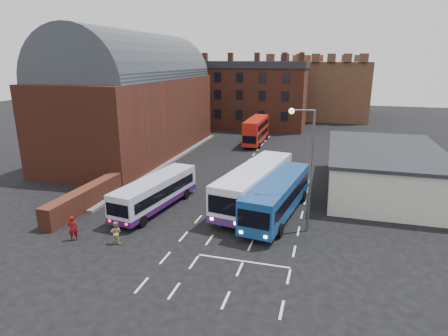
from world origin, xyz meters
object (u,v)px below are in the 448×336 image
(bus_blue, at_px, (278,195))
(street_lamp, at_px, (307,160))
(bus_white_outbound, at_px, (156,191))
(bus_red_double, at_px, (256,130))
(pedestrian_red, at_px, (73,228))
(pedestrian_beige, at_px, (116,232))
(bus_white_inbound, at_px, (255,183))

(bus_blue, height_order, street_lamp, street_lamp)
(street_lamp, bearing_deg, bus_blue, 135.10)
(bus_white_outbound, relative_size, bus_blue, 0.87)
(bus_white_outbound, xyz_separation_m, bus_blue, (10.24, 1.30, 0.24))
(bus_white_outbound, relative_size, bus_red_double, 1.05)
(bus_blue, bearing_deg, bus_white_outbound, 15.49)
(pedestrian_red, xyz_separation_m, pedestrian_beige, (3.21, 0.41, -0.10))
(bus_red_double, distance_m, street_lamp, 30.75)
(bus_white_inbound, bearing_deg, pedestrian_red, 52.52)
(street_lamp, distance_m, pedestrian_beige, 14.42)
(bus_white_inbound, distance_m, bus_red_double, 25.33)
(pedestrian_red, bearing_deg, bus_white_outbound, -149.27)
(bus_blue, distance_m, pedestrian_beige, 12.88)
(street_lamp, relative_size, pedestrian_red, 5.02)
(bus_white_outbound, height_order, bus_red_double, bus_red_double)
(pedestrian_red, distance_m, pedestrian_beige, 3.23)
(pedestrian_beige, bearing_deg, bus_white_inbound, -130.81)
(bus_red_double, bearing_deg, pedestrian_red, 79.81)
(bus_red_double, relative_size, pedestrian_red, 5.31)
(bus_white_outbound, distance_m, bus_blue, 10.32)
(bus_white_inbound, relative_size, pedestrian_red, 7.06)
(bus_blue, bearing_deg, street_lamp, 143.37)
(bus_red_double, height_order, street_lamp, street_lamp)
(pedestrian_red, height_order, pedestrian_beige, pedestrian_red)
(bus_red_double, bearing_deg, bus_blue, 104.71)
(street_lamp, height_order, pedestrian_red, street_lamp)
(bus_red_double, relative_size, street_lamp, 1.06)
(bus_white_inbound, height_order, bus_red_double, bus_red_double)
(bus_white_inbound, distance_m, bus_blue, 2.98)
(bus_white_outbound, distance_m, bus_white_inbound, 8.62)
(bus_white_outbound, bearing_deg, bus_blue, 15.30)
(bus_white_outbound, relative_size, pedestrian_red, 5.59)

